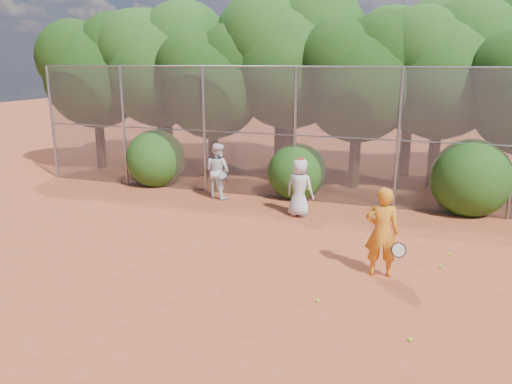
% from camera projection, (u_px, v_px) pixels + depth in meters
% --- Properties ---
extents(ground, '(80.00, 80.00, 0.00)m').
position_uv_depth(ground, '(262.00, 282.00, 9.68)').
color(ground, '#A74425').
rests_on(ground, ground).
extents(fence_back, '(20.05, 0.09, 4.03)m').
position_uv_depth(fence_back, '(324.00, 135.00, 14.67)').
color(fence_back, gray).
rests_on(fence_back, ground).
extents(tree_0, '(4.38, 3.81, 6.00)m').
position_uv_depth(tree_0, '(96.00, 67.00, 19.06)').
color(tree_0, black).
rests_on(tree_0, ground).
extents(tree_1, '(4.64, 4.03, 6.35)m').
position_uv_depth(tree_1, '(160.00, 61.00, 18.65)').
color(tree_1, black).
rests_on(tree_1, ground).
extents(tree_2, '(3.99, 3.47, 5.47)m').
position_uv_depth(tree_2, '(214.00, 78.00, 17.35)').
color(tree_2, black).
rests_on(tree_2, ground).
extents(tree_3, '(4.89, 4.26, 6.70)m').
position_uv_depth(tree_3, '(292.00, 54.00, 17.25)').
color(tree_3, black).
rests_on(tree_3, ground).
extents(tree_4, '(4.19, 3.64, 5.73)m').
position_uv_depth(tree_4, '(361.00, 74.00, 16.06)').
color(tree_4, black).
rests_on(tree_4, ground).
extents(tree_5, '(4.51, 3.92, 6.17)m').
position_uv_depth(tree_5, '(444.00, 65.00, 15.91)').
color(tree_5, black).
rests_on(tree_5, ground).
extents(tree_9, '(4.83, 4.20, 6.62)m').
position_uv_depth(tree_9, '(167.00, 57.00, 21.03)').
color(tree_9, black).
rests_on(tree_9, ground).
extents(tree_10, '(5.15, 4.48, 7.06)m').
position_uv_depth(tree_10, '(282.00, 49.00, 19.52)').
color(tree_10, black).
rests_on(tree_10, ground).
extents(tree_11, '(4.64, 4.03, 6.35)m').
position_uv_depth(tree_11, '(414.00, 61.00, 17.66)').
color(tree_11, black).
rests_on(tree_11, ground).
extents(bush_0, '(2.00, 2.00, 2.00)m').
position_uv_depth(bush_0, '(156.00, 156.00, 17.10)').
color(bush_0, '#1B4511').
rests_on(bush_0, ground).
extents(bush_1, '(1.80, 1.80, 1.80)m').
position_uv_depth(bush_1, '(297.00, 169.00, 15.52)').
color(bush_1, '#1B4511').
rests_on(bush_1, ground).
extents(bush_2, '(2.20, 2.20, 2.20)m').
position_uv_depth(bush_2, '(471.00, 175.00, 13.85)').
color(bush_2, '#1B4511').
rests_on(bush_2, ground).
extents(player_yellow, '(0.87, 0.58, 1.82)m').
position_uv_depth(player_yellow, '(382.00, 232.00, 9.76)').
color(player_yellow, orange).
rests_on(player_yellow, ground).
extents(player_teen, '(0.88, 0.66, 1.64)m').
position_uv_depth(player_teen, '(300.00, 187.00, 13.62)').
color(player_teen, silver).
rests_on(player_teen, ground).
extents(player_white, '(0.99, 0.87, 1.73)m').
position_uv_depth(player_white, '(218.00, 171.00, 15.44)').
color(player_white, white).
rests_on(player_white, ground).
extents(ball_0, '(0.07, 0.07, 0.07)m').
position_uv_depth(ball_0, '(441.00, 266.00, 10.33)').
color(ball_0, '#B1DA27').
rests_on(ball_0, ground).
extents(ball_1, '(0.07, 0.07, 0.07)m').
position_uv_depth(ball_1, '(449.00, 254.00, 10.98)').
color(ball_1, '#B1DA27').
rests_on(ball_1, ground).
extents(ball_2, '(0.07, 0.07, 0.07)m').
position_uv_depth(ball_2, '(410.00, 340.00, 7.59)').
color(ball_2, '#B1DA27').
rests_on(ball_2, ground).
extents(ball_4, '(0.07, 0.07, 0.07)m').
position_uv_depth(ball_4, '(318.00, 300.00, 8.85)').
color(ball_4, '#B1DA27').
rests_on(ball_4, ground).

